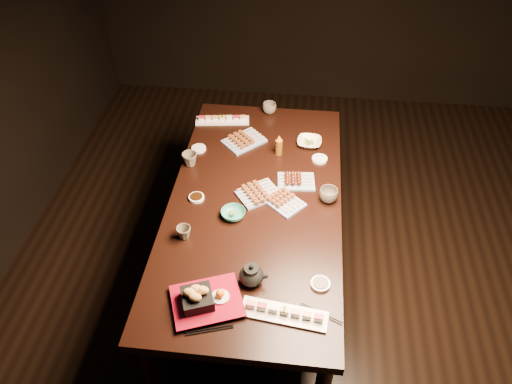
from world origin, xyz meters
TOP-DOWN VIEW (x-y plane):
  - ground at (0.00, 0.00)m, footprint 5.00×5.00m
  - dining_table at (-0.38, 0.19)m, footprint 0.95×1.83m
  - sushi_platter_near at (-0.18, -0.49)m, footprint 0.38×0.15m
  - sushi_platter_far at (-0.67, 0.90)m, footprint 0.34×0.14m
  - yakitori_plate_center at (-0.36, 0.23)m, footprint 0.26×0.25m
  - yakitori_plate_right at (-0.23, 0.19)m, footprint 0.25×0.25m
  - yakitori_plate_left at (-0.50, 0.69)m, footprint 0.28×0.28m
  - tsukune_plate at (-0.17, 0.36)m, footprint 0.21×0.16m
  - edamame_bowl_green at (-0.48, 0.06)m, footprint 0.16×0.16m
  - edamame_bowl_cream at (-0.11, 0.71)m, footprint 0.15×0.15m
  - tempura_tray at (-0.51, -0.47)m, footprint 0.36×0.33m
  - teacup_near_left at (-0.69, -0.11)m, footprint 0.07×0.07m
  - teacup_mid_right at (0.00, 0.23)m, footprint 0.12×0.12m
  - teacup_far_left at (-0.78, 0.45)m, footprint 0.10×0.10m
  - teacup_far_right at (-0.38, 1.03)m, footprint 0.10×0.10m
  - teapot at (-0.34, -0.34)m, footprint 0.15×0.15m
  - condiment_bottle at (-0.29, 0.60)m, footprint 0.05×0.05m
  - sauce_dish_west at (-0.69, 0.17)m, footprint 0.09×0.09m
  - sauce_dish_east at (-0.05, 0.57)m, footprint 0.11×0.11m
  - sauce_dish_se at (-0.03, -0.32)m, footprint 0.11×0.11m
  - sauce_dish_nw at (-0.76, 0.59)m, footprint 0.10×0.10m
  - chopsticks_near at (-0.48, -0.60)m, footprint 0.20×0.08m
  - chopsticks_se at (-0.02, -0.47)m, footprint 0.18×0.10m

SIDE VIEW (x-z plane):
  - ground at x=0.00m, z-range 0.00..0.00m
  - dining_table at x=-0.38m, z-range 0.00..0.75m
  - chopsticks_se at x=-0.02m, z-range 0.75..0.76m
  - chopsticks_near at x=-0.48m, z-range 0.75..0.76m
  - sauce_dish_west at x=-0.69m, z-range 0.75..0.76m
  - sauce_dish_nw at x=-0.76m, z-range 0.75..0.76m
  - sauce_dish_se at x=-0.03m, z-range 0.75..0.77m
  - sauce_dish_east at x=-0.05m, z-range 0.75..0.77m
  - edamame_bowl_cream at x=-0.11m, z-range 0.75..0.79m
  - edamame_bowl_green at x=-0.48m, z-range 0.75..0.79m
  - sushi_platter_far at x=-0.67m, z-range 0.75..0.79m
  - sushi_platter_near at x=-0.18m, z-range 0.75..0.80m
  - tsukune_plate at x=-0.17m, z-range 0.75..0.80m
  - yakitori_plate_right at x=-0.23m, z-range 0.75..0.80m
  - yakitori_plate_center at x=-0.36m, z-range 0.75..0.80m
  - yakitori_plate_left at x=-0.50m, z-range 0.75..0.81m
  - teacup_near_left at x=-0.69m, z-range 0.75..0.82m
  - teacup_far_right at x=-0.38m, z-range 0.75..0.82m
  - teacup_mid_right at x=0.00m, z-range 0.75..0.83m
  - teacup_far_left at x=-0.78m, z-range 0.75..0.83m
  - tempura_tray at x=-0.51m, z-range 0.75..0.86m
  - teapot at x=-0.34m, z-range 0.75..0.86m
  - condiment_bottle at x=-0.29m, z-range 0.75..0.88m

